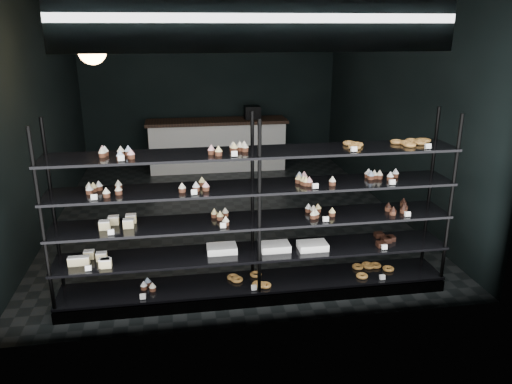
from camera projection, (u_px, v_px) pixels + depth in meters
room at (226, 108)px, 7.06m from camera, size 5.01×6.01×3.20m
display_shelf at (254, 240)px, 5.08m from camera, size 4.00×0.50×1.91m
signage at (261, 20)px, 3.95m from camera, size 3.30×0.05×0.50m
pendant_lamp at (92, 50)px, 5.44m from camera, size 0.31×0.31×0.88m
service_counter at (218, 144)px, 9.76m from camera, size 2.70×0.65×1.23m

